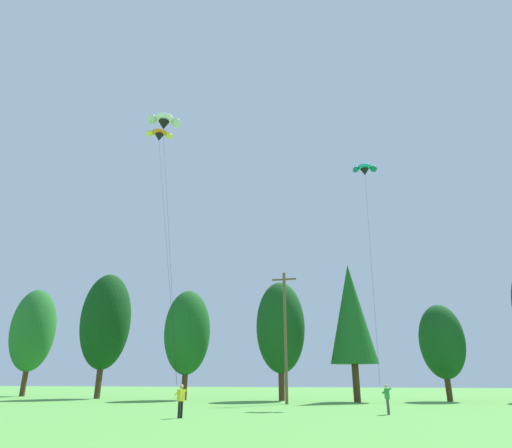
{
  "coord_description": "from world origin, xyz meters",
  "views": [
    {
      "loc": [
        5.2,
        -0.48,
        1.94
      ],
      "look_at": [
        -0.88,
        23.86,
        11.04
      ],
      "focal_mm": 30.13,
      "sensor_mm": 36.0,
      "label": 1
    }
  ],
  "objects": [
    {
      "name": "treeline_tree_a",
      "position": [
        -36.02,
        47.01,
        7.89
      ],
      "size": [
        5.32,
        5.32,
        13.03
      ],
      "color": "#472D19",
      "rests_on": "ground_plane"
    },
    {
      "name": "treeline_tree_b",
      "position": [
        -23.27,
        43.27,
        8.16
      ],
      "size": [
        5.44,
        5.44,
        13.48
      ],
      "color": "#472D19",
      "rests_on": "ground_plane"
    },
    {
      "name": "treeline_tree_c",
      "position": [
        -12.96,
        42.45,
        6.61
      ],
      "size": [
        4.75,
        4.75,
        10.92
      ],
      "color": "#472D19",
      "rests_on": "ground_plane"
    },
    {
      "name": "treeline_tree_d",
      "position": [
        -3.21,
        43.46,
        6.98
      ],
      "size": [
        4.92,
        4.92,
        11.54
      ],
      "color": "#472D19",
      "rests_on": "ground_plane"
    },
    {
      "name": "treeline_tree_e",
      "position": [
        3.95,
        42.23,
        7.96
      ],
      "size": [
        4.4,
        4.4,
        12.71
      ],
      "color": "#472D19",
      "rests_on": "ground_plane"
    },
    {
      "name": "treeline_tree_f",
      "position": [
        12.31,
        45.86,
        5.43
      ],
      "size": [
        4.22,
        4.22,
        8.97
      ],
      "color": "#472D19",
      "rests_on": "ground_plane"
    },
    {
      "name": "utility_pole",
      "position": [
        -1.64,
        37.44,
        5.82
      ],
      "size": [
        2.2,
        0.26,
        11.11
      ],
      "color": "brown",
      "rests_on": "ground_plane"
    },
    {
      "name": "kite_flyer_near",
      "position": [
        -4.74,
        22.65,
        1.0
      ],
      "size": [
        0.68,
        0.7,
        1.69
      ],
      "color": "black",
      "rests_on": "ground_plane"
    },
    {
      "name": "kite_flyer_mid",
      "position": [
        6.1,
        27.95,
        1.0
      ],
      "size": [
        0.59,
        0.62,
        1.69
      ],
      "color": "#4C4C51",
      "rests_on": "ground_plane"
    },
    {
      "name": "parafoil_kite_high_orange",
      "position": [
        -11.33,
        29.86,
        22.55
      ],
      "size": [
        7.41,
        7.93,
        21.56
      ],
      "color": "orange"
    },
    {
      "name": "parafoil_kite_mid_teal",
      "position": [
        6.43,
        39.76,
        21.83
      ],
      "size": [
        2.6,
        12.49,
        20.82
      ],
      "color": "teal"
    },
    {
      "name": "parafoil_kite_far_white",
      "position": [
        -11.39,
        30.61,
        24.47
      ],
      "size": [
        7.91,
        9.06,
        23.62
      ],
      "color": "white"
    }
  ]
}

